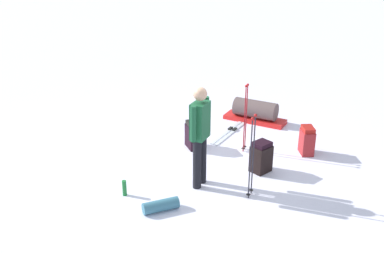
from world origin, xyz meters
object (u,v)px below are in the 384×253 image
object	(u,v)px
backpack_small_spare	(307,141)
ski_poles_planted_far	(252,153)
backpack_bright	(261,157)
backpack_large_dark	(193,135)
ski_pair_near	(232,130)
ski_poles_planted_near	(246,115)
skier_standing	(200,132)
gear_sled	(255,112)
sleeping_mat_rolled	(161,206)
thermos_bottle	(124,188)

from	to	relation	value
backpack_small_spare	ski_poles_planted_far	size ratio (longest dim) A/B	0.40
backpack_bright	ski_poles_planted_far	bearing A→B (deg)	21.77
backpack_large_dark	ski_pair_near	bearing A→B (deg)	176.13
ski_pair_near	ski_poles_planted_near	world-z (taller)	ski_poles_planted_near
skier_standing	ski_pair_near	size ratio (longest dim) A/B	0.97
ski_pair_near	backpack_small_spare	size ratio (longest dim) A/B	3.19
backpack_small_spare	ski_poles_planted_near	world-z (taller)	ski_poles_planted_near
ski_poles_planted_near	gear_sled	distance (m)	1.65
backpack_bright	gear_sled	xyz separation A→B (m)	(-1.92, -1.39, -0.05)
backpack_large_dark	backpack_small_spare	world-z (taller)	backpack_small_spare
skier_standing	backpack_large_dark	bearing A→B (deg)	-134.97
gear_sled	sleeping_mat_rolled	xyz separation A→B (m)	(3.96, 0.94, -0.13)
backpack_bright	gear_sled	bearing A→B (deg)	-144.10
backpack_large_dark	gear_sled	xyz separation A→B (m)	(-1.95, 0.15, -0.04)
backpack_large_dark	backpack_bright	size ratio (longest dim) A/B	0.95
backpack_small_spare	sleeping_mat_rolled	xyz separation A→B (m)	(3.22, -0.71, -0.18)
ski_pair_near	sleeping_mat_rolled	world-z (taller)	sleeping_mat_rolled
skier_standing	backpack_bright	xyz separation A→B (m)	(-1.06, 0.51, -0.68)
skier_standing	backpack_bright	world-z (taller)	skier_standing
skier_standing	ski_poles_planted_far	xyz separation A→B (m)	(-0.26, 0.83, -0.20)
skier_standing	backpack_small_spare	distance (m)	2.47
ski_pair_near	gear_sled	distance (m)	0.79
ski_poles_planted_near	ski_poles_planted_far	distance (m)	1.67
backpack_large_dark	backpack_small_spare	bearing A→B (deg)	123.86
sleeping_mat_rolled	backpack_bright	bearing A→B (deg)	167.76
gear_sled	sleeping_mat_rolled	distance (m)	4.08
backpack_bright	backpack_small_spare	world-z (taller)	backpack_bright
backpack_large_dark	thermos_bottle	distance (m)	2.10
backpack_small_spare	gear_sled	distance (m)	1.81
backpack_bright	thermos_bottle	bearing A→B (deg)	-29.56
ski_pair_near	ski_poles_planted_near	xyz separation A→B (m)	(0.65, 0.75, 0.73)
backpack_small_spare	gear_sled	xyz separation A→B (m)	(-0.74, -1.65, -0.04)
backpack_bright	skier_standing	bearing A→B (deg)	-25.48
backpack_bright	backpack_small_spare	xyz separation A→B (m)	(-1.17, 0.27, -0.01)
skier_standing	backpack_large_dark	world-z (taller)	skier_standing
backpack_small_spare	ski_poles_planted_far	xyz separation A→B (m)	(1.98, 0.06, 0.49)
backpack_large_dark	sleeping_mat_rolled	world-z (taller)	backpack_large_dark
ski_poles_planted_near	backpack_large_dark	bearing A→B (deg)	-56.75
backpack_large_dark	backpack_bright	distance (m)	1.54
skier_standing	ski_poles_planted_far	world-z (taller)	skier_standing
backpack_bright	backpack_small_spare	distance (m)	1.20
backpack_large_dark	sleeping_mat_rolled	size ratio (longest dim) A/B	0.97
backpack_bright	ski_poles_planted_far	xyz separation A→B (m)	(0.81, 0.32, 0.48)
backpack_bright	ski_poles_planted_near	xyz separation A→B (m)	(-0.51, -0.70, 0.47)
backpack_bright	ski_poles_planted_near	world-z (taller)	ski_poles_planted_near
ski_poles_planted_far	ski_poles_planted_near	bearing A→B (deg)	-142.03
ski_pair_near	skier_standing	bearing A→B (deg)	23.05
ski_pair_near	backpack_bright	xyz separation A→B (m)	(1.16, 1.45, 0.26)
backpack_large_dark	ski_poles_planted_far	distance (m)	2.07
backpack_small_spare	thermos_bottle	world-z (taller)	backpack_small_spare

